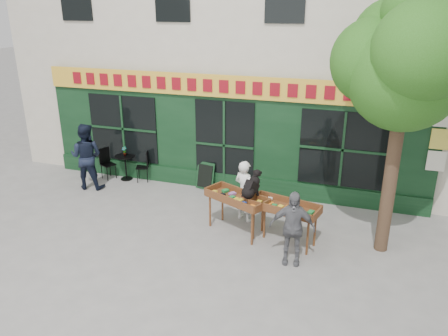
{
  "coord_description": "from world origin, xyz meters",
  "views": [
    {
      "loc": [
        3.7,
        -8.73,
        5.04
      ],
      "look_at": [
        0.6,
        0.5,
        1.39
      ],
      "focal_mm": 35.0,
      "sensor_mm": 36.0,
      "label": 1
    }
  ],
  "objects": [
    {
      "name": "ground",
      "position": [
        0.0,
        0.0,
        0.0
      ],
      "size": [
        80.0,
        80.0,
        0.0
      ],
      "primitive_type": "plane",
      "color": "slate",
      "rests_on": "ground"
    },
    {
      "name": "building",
      "position": [
        0.0,
        5.97,
        4.97
      ],
      "size": [
        14.0,
        7.26,
        10.0
      ],
      "color": "beige",
      "rests_on": "ground"
    },
    {
      "name": "street_tree",
      "position": [
        4.34,
        0.36,
        4.11
      ],
      "size": [
        3.05,
        2.9,
        5.6
      ],
      "color": "#382619",
      "rests_on": "ground"
    },
    {
      "name": "book_cart_center",
      "position": [
        1.06,
        0.03,
        0.82
      ],
      "size": [
        1.62,
        1.18,
        0.99
      ],
      "rotation": [
        0.0,
        0.0,
        -0.42
      ],
      "color": "brown",
      "rests_on": "ground"
    },
    {
      "name": "dog",
      "position": [
        1.41,
        -0.02,
        1.29
      ],
      "size": [
        0.56,
        0.69,
        0.6
      ],
      "primitive_type": null,
      "rotation": [
        0.0,
        0.0,
        -0.42
      ],
      "color": "black",
      "rests_on": "book_cart_center"
    },
    {
      "name": "woman",
      "position": [
        1.06,
        0.68,
        0.78
      ],
      "size": [
        0.67,
        0.57,
        1.55
      ],
      "primitive_type": "imported",
      "rotation": [
        0.0,
        0.0,
        2.72
      ],
      "color": "white",
      "rests_on": "ground"
    },
    {
      "name": "book_cart_right",
      "position": [
        2.21,
        -0.1,
        0.82
      ],
      "size": [
        1.6,
        0.95,
        0.99
      ],
      "rotation": [
        0.0,
        0.0,
        -0.23
      ],
      "color": "brown",
      "rests_on": "ground"
    },
    {
      "name": "man_right",
      "position": [
        2.51,
        -0.85,
        0.8
      ],
      "size": [
        0.97,
        0.5,
        1.59
      ],
      "primitive_type": "imported",
      "rotation": [
        0.0,
        0.0,
        0.12
      ],
      "color": "#57585C",
      "rests_on": "ground"
    },
    {
      "name": "bistro_table",
      "position": [
        -3.11,
        2.11,
        0.54
      ],
      "size": [
        0.6,
        0.6,
        0.76
      ],
      "color": "black",
      "rests_on": "ground"
    },
    {
      "name": "bistro_chair_left",
      "position": [
        -3.74,
        2.05,
        0.56
      ],
      "size": [
        0.48,
        0.48,
        0.95
      ],
      "rotation": [
        0.0,
        0.0,
        1.15
      ],
      "color": "black",
      "rests_on": "ground"
    },
    {
      "name": "bistro_chair_right",
      "position": [
        -2.47,
        2.19,
        0.56
      ],
      "size": [
        0.47,
        0.47,
        0.95
      ],
      "rotation": [
        0.0,
        0.0,
        -1.2
      ],
      "color": "black",
      "rests_on": "ground"
    },
    {
      "name": "potted_plant",
      "position": [
        -3.11,
        2.11,
        0.91
      ],
      "size": [
        0.16,
        0.12,
        0.29
      ],
      "primitive_type": "imported",
      "rotation": [
        0.0,
        0.0,
        -0.15
      ],
      "color": "gray",
      "rests_on": "bistro_table"
    },
    {
      "name": "man_left",
      "position": [
        -3.81,
        1.21,
        0.96
      ],
      "size": [
        1.06,
        0.9,
        1.92
      ],
      "primitive_type": "imported",
      "rotation": [
        0.0,
        0.0,
        3.34
      ],
      "color": "black",
      "rests_on": "ground"
    },
    {
      "name": "chalkboard",
      "position": [
        -0.55,
        2.19,
        0.4
      ],
      "size": [
        0.58,
        0.28,
        0.79
      ],
      "rotation": [
        0.0,
        0.0,
        -0.18
      ],
      "color": "black",
      "rests_on": "ground"
    }
  ]
}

